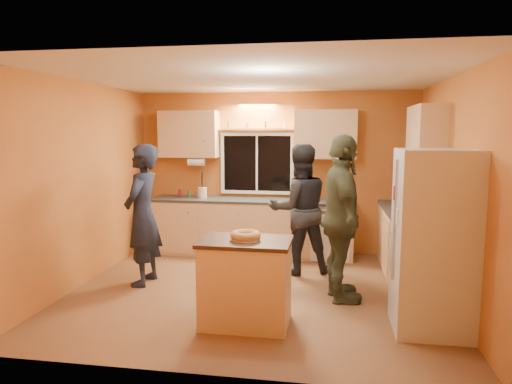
% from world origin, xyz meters
% --- Properties ---
extents(ground, '(4.50, 4.50, 0.00)m').
position_xyz_m(ground, '(0.00, 0.00, 0.00)').
color(ground, brown).
rests_on(ground, ground).
extents(room_shell, '(4.54, 4.04, 2.61)m').
position_xyz_m(room_shell, '(0.12, 0.41, 1.62)').
color(room_shell, '#C37B32').
rests_on(room_shell, ground).
extents(back_counter, '(4.23, 0.62, 0.90)m').
position_xyz_m(back_counter, '(0.01, 1.70, 0.45)').
color(back_counter, tan).
rests_on(back_counter, ground).
extents(right_counter, '(0.62, 1.84, 0.90)m').
position_xyz_m(right_counter, '(1.95, 0.50, 0.45)').
color(right_counter, tan).
rests_on(right_counter, ground).
extents(refrigerator, '(0.72, 0.70, 1.80)m').
position_xyz_m(refrigerator, '(1.89, -0.80, 0.90)').
color(refrigerator, silver).
rests_on(refrigerator, ground).
extents(island, '(0.92, 0.63, 0.89)m').
position_xyz_m(island, '(0.05, -0.97, 0.45)').
color(island, tan).
rests_on(island, ground).
extents(bundt_pastry, '(0.31, 0.31, 0.09)m').
position_xyz_m(bundt_pastry, '(0.05, -0.97, 0.93)').
color(bundt_pastry, tan).
rests_on(bundt_pastry, island).
extents(person_left, '(0.44, 0.66, 1.81)m').
position_xyz_m(person_left, '(-1.48, 0.07, 0.91)').
color(person_left, black).
rests_on(person_left, ground).
extents(person_center, '(1.05, 0.94, 1.80)m').
position_xyz_m(person_center, '(0.47, 0.87, 0.90)').
color(person_center, black).
rests_on(person_center, ground).
extents(person_right, '(0.68, 1.20, 1.94)m').
position_xyz_m(person_right, '(1.02, -0.12, 0.97)').
color(person_right, '#3A3E27').
rests_on(person_right, ground).
extents(mixing_bowl, '(0.38, 0.38, 0.08)m').
position_xyz_m(mixing_bowl, '(0.45, 1.66, 0.94)').
color(mixing_bowl, black).
rests_on(mixing_bowl, back_counter).
extents(utensil_crock, '(0.14, 0.14, 0.17)m').
position_xyz_m(utensil_crock, '(-1.15, 1.70, 0.99)').
color(utensil_crock, '#EDE4C7').
rests_on(utensil_crock, back_counter).
extents(potted_plant, '(0.29, 0.26, 0.28)m').
position_xyz_m(potted_plant, '(1.89, -0.30, 1.04)').
color(potted_plant, gray).
rests_on(potted_plant, right_counter).
extents(red_box, '(0.16, 0.12, 0.07)m').
position_xyz_m(red_box, '(2.00, 1.30, 0.94)').
color(red_box, maroon).
rests_on(red_box, right_counter).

